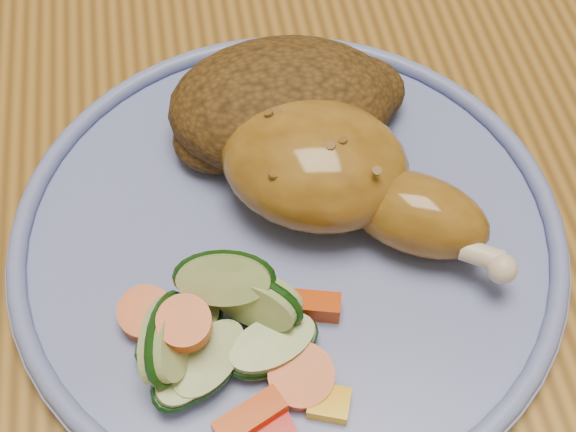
# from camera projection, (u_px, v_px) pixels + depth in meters

# --- Properties ---
(dining_table) EXTENTS (0.90, 1.40, 0.75)m
(dining_table) POSITION_uv_depth(u_px,v_px,m) (332.00, 138.00, 0.58)
(dining_table) COLOR olive
(dining_table) RESTS_ON ground
(plate) EXTENTS (0.29, 0.29, 0.01)m
(plate) POSITION_uv_depth(u_px,v_px,m) (288.00, 238.00, 0.43)
(plate) COLOR #6575B8
(plate) RESTS_ON dining_table
(plate_rim) EXTENTS (0.29, 0.29, 0.01)m
(plate_rim) POSITION_uv_depth(u_px,v_px,m) (288.00, 227.00, 0.42)
(plate_rim) COLOR #6575B8
(plate_rim) RESTS_ON plate
(chicken_leg) EXTENTS (0.15, 0.14, 0.05)m
(chicken_leg) POSITION_uv_depth(u_px,v_px,m) (339.00, 175.00, 0.41)
(chicken_leg) COLOR olive
(chicken_leg) RESTS_ON plate
(rice_pilaf) EXTENTS (0.14, 0.09, 0.06)m
(rice_pilaf) POSITION_uv_depth(u_px,v_px,m) (287.00, 105.00, 0.45)
(rice_pilaf) COLOR #4D3313
(rice_pilaf) RESTS_ON plate
(vegetable_pile) EXTENTS (0.11, 0.10, 0.05)m
(vegetable_pile) POSITION_uv_depth(u_px,v_px,m) (219.00, 337.00, 0.37)
(vegetable_pile) COLOR #A50A05
(vegetable_pile) RESTS_ON plate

